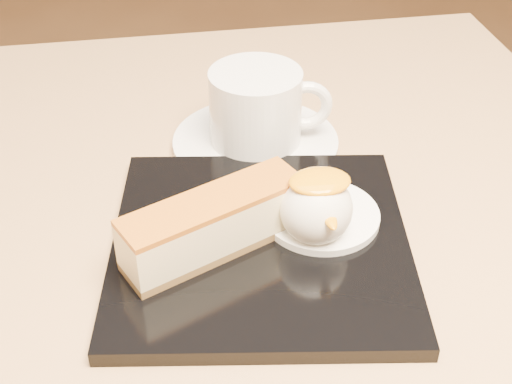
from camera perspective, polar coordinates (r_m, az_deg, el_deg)
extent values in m
cube|color=brown|center=(0.55, -5.85, -6.89)|extent=(0.80, 0.80, 0.04)
cube|color=black|center=(0.54, 0.36, -4.17)|extent=(0.25, 0.25, 0.01)
cube|color=brown|center=(0.52, -3.33, -4.19)|extent=(0.14, 0.09, 0.01)
cube|color=beige|center=(0.51, -3.41, -2.48)|extent=(0.14, 0.09, 0.03)
cube|color=#964710|center=(0.50, -3.48, -0.78)|extent=(0.14, 0.09, 0.00)
cylinder|color=white|center=(0.55, 5.23, -1.86)|extent=(0.09, 0.09, 0.01)
sphere|color=white|center=(0.52, 4.83, -1.33)|extent=(0.05, 0.05, 0.05)
ellipsoid|color=orange|center=(0.51, 5.12, 0.86)|extent=(0.05, 0.03, 0.01)
ellipsoid|color=#33862B|center=(0.56, 1.76, -0.61)|extent=(0.02, 0.01, 0.00)
ellipsoid|color=#33862B|center=(0.56, 2.66, -0.13)|extent=(0.02, 0.02, 0.00)
ellipsoid|color=#33862B|center=(0.56, 0.79, -0.20)|extent=(0.01, 0.02, 0.00)
cylinder|color=white|center=(0.65, -0.04, 3.92)|extent=(0.15, 0.15, 0.01)
cylinder|color=white|center=(0.63, -0.04, 6.83)|extent=(0.08, 0.08, 0.07)
cylinder|color=black|center=(0.61, -0.04, 9.34)|extent=(0.07, 0.07, 0.00)
torus|color=white|center=(0.63, 4.04, 6.92)|extent=(0.05, 0.02, 0.05)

